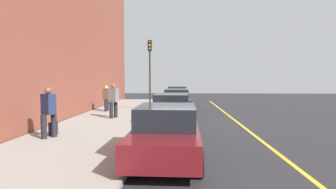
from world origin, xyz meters
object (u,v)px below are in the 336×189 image
pedestrian_brown_coat (107,98)px  traffic_light_pole (150,63)px  pedestrian_navy_coat (49,111)px  rolling_suitcase (53,128)px  parked_car_maroon (166,133)px  parked_car_silver (177,95)px  pedestrian_grey_coat (113,100)px  parked_car_navy (176,100)px  parked_car_black (172,110)px

pedestrian_brown_coat → traffic_light_pole: traffic_light_pole is taller
pedestrian_navy_coat → pedestrian_brown_coat: (-8.31, -0.04, -0.10)m
traffic_light_pole → rolling_suitcase: traffic_light_pole is taller
parked_car_maroon → parked_car_silver: bearing=179.5°
pedestrian_grey_coat → parked_car_navy: bearing=144.4°
parked_car_navy → pedestrian_grey_coat: pedestrian_grey_coat is taller
parked_car_maroon → pedestrian_grey_coat: 7.98m
pedestrian_grey_coat → pedestrian_brown_coat: bearing=-159.4°
traffic_light_pole → rolling_suitcase: 9.66m
rolling_suitcase → parked_car_navy: bearing=154.2°
parked_car_navy → pedestrian_brown_coat: size_ratio=2.88×
parked_car_silver → pedestrian_navy_coat: size_ratio=2.54×
parked_car_black → pedestrian_navy_coat: pedestrian_navy_coat is taller
parked_car_black → pedestrian_brown_coat: bearing=-136.0°
parked_car_silver → pedestrian_navy_coat: 16.32m
parked_car_maroon → parked_car_black: bearing=-179.8°
parked_car_silver → pedestrian_navy_coat: bearing=-15.8°
parked_car_silver → pedestrian_brown_coat: (7.39, -4.48, 0.26)m
pedestrian_navy_coat → rolling_suitcase: bearing=-171.5°
parked_car_maroon → pedestrian_navy_coat: size_ratio=2.32×
traffic_light_pole → parked_car_silver: bearing=164.4°
parked_car_black → pedestrian_brown_coat: 6.21m
parked_car_black → parked_car_navy: bearing=178.7°
parked_car_maroon → traffic_light_pole: traffic_light_pole is taller
parked_car_maroon → pedestrian_grey_coat: bearing=-156.6°
pedestrian_brown_coat → pedestrian_grey_coat: bearing=20.6°
pedestrian_grey_coat → traffic_light_pole: (-4.11, 1.54, 2.15)m
parked_car_silver → rolling_suitcase: parked_car_silver is taller
parked_car_maroon → rolling_suitcase: 5.12m
parked_car_navy → pedestrian_brown_coat: (1.49, -4.45, 0.26)m
parked_car_navy → pedestrian_grey_coat: 5.66m
pedestrian_brown_coat → traffic_light_pole: bearing=110.5°
parked_car_black → pedestrian_navy_coat: bearing=-48.1°
parked_car_maroon → rolling_suitcase: bearing=-121.0°
pedestrian_grey_coat → pedestrian_navy_coat: bearing=-12.2°
pedestrian_grey_coat → rolling_suitcase: 4.89m
parked_car_black → pedestrian_grey_coat: 3.45m
pedestrian_brown_coat → rolling_suitcase: pedestrian_brown_coat is taller
parked_car_black → parked_car_maroon: same height
pedestrian_navy_coat → parked_car_silver: bearing=164.2°
parked_car_maroon → parked_car_navy: bearing=179.4°
traffic_light_pole → pedestrian_brown_coat: bearing=-69.5°
parked_car_maroon → rolling_suitcase: size_ratio=4.98×
pedestrian_navy_coat → traffic_light_pole: size_ratio=0.39×
rolling_suitcase → parked_car_maroon: bearing=59.0°
parked_car_silver → traffic_light_pole: traffic_light_pole is taller
parked_car_black → parked_car_maroon: size_ratio=1.05×
parked_car_maroon → pedestrian_brown_coat: (-10.42, -4.33, 0.26)m
pedestrian_navy_coat → pedestrian_brown_coat: size_ratio=1.11×
parked_car_navy → parked_car_silver: bearing=179.7°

